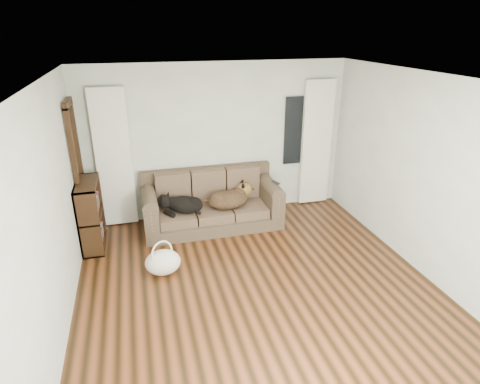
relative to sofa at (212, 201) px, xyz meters
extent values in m
plane|color=black|center=(0.22, -1.97, -0.45)|extent=(5.00, 5.00, 0.00)
plane|color=white|center=(0.22, -1.97, 2.15)|extent=(5.00, 5.00, 0.00)
cube|color=silver|center=(0.22, 0.53, 0.85)|extent=(4.50, 0.04, 2.60)
cube|color=silver|center=(-2.03, -1.97, 0.85)|extent=(0.04, 5.00, 2.60)
cube|color=silver|center=(2.47, -1.97, 0.85)|extent=(0.04, 5.00, 2.60)
cube|color=white|center=(-1.48, 0.45, 0.70)|extent=(0.55, 0.08, 2.25)
cube|color=white|center=(2.02, 0.45, 0.70)|extent=(0.55, 0.08, 2.25)
cube|color=black|center=(1.67, 0.50, 0.95)|extent=(0.50, 0.03, 1.20)
cube|color=black|center=(-1.98, 0.07, 0.60)|extent=(0.07, 0.60, 2.10)
cube|color=#383126|center=(0.00, 0.00, 0.00)|extent=(2.23, 0.96, 0.91)
ellipsoid|color=black|center=(-0.49, -0.08, 0.03)|extent=(0.73, 0.68, 0.25)
ellipsoid|color=black|center=(0.29, -0.08, 0.04)|extent=(0.74, 0.57, 0.31)
cube|color=black|center=(1.05, -0.17, 0.28)|extent=(0.09, 0.17, 0.02)
ellipsoid|color=#EDE2C9|center=(-0.92, -1.23, -0.29)|extent=(0.53, 0.44, 0.35)
cube|color=black|center=(-1.87, -0.18, 0.05)|extent=(0.32, 0.83, 1.03)
camera|label=1|loc=(-1.11, -5.95, 2.67)|focal=30.00mm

